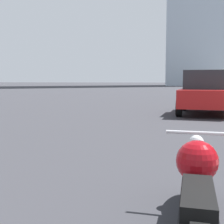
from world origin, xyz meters
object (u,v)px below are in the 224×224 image
at_px(motorcycle, 197,197).
at_px(parked_car_red, 205,93).
at_px(parked_car_green, 212,84).
at_px(parked_car_silver, 212,83).
at_px(parked_car_blue, 210,86).
at_px(parked_car_black, 210,85).

distance_m(motorcycle, parked_car_red, 10.33).
height_order(parked_car_green, parked_car_silver, parked_car_green).
bearing_deg(parked_car_red, parked_car_green, 88.74).
xyz_separation_m(motorcycle, parked_car_silver, (0.06, 55.73, 0.40)).
bearing_deg(motorcycle, parked_car_silver, 86.63).
distance_m(parked_car_green, parked_car_silver, 10.33).
height_order(parked_car_red, parked_car_blue, parked_car_blue).
distance_m(parked_car_red, parked_car_green, 35.08).
relative_size(parked_car_red, parked_car_green, 0.88).
bearing_deg(parked_car_black, parked_car_red, -91.17).
xyz_separation_m(parked_car_blue, parked_car_silver, (0.11, 33.79, -0.09)).
bearing_deg(parked_car_red, parked_car_silver, 88.87).
distance_m(motorcycle, parked_car_blue, 21.94).
bearing_deg(motorcycle, parked_car_green, 86.58).
height_order(parked_car_black, parked_car_silver, parked_car_black).
bearing_deg(parked_car_green, parked_car_blue, -84.47).
bearing_deg(parked_car_blue, parked_car_green, 92.15).
height_order(parked_car_red, parked_car_green, parked_car_green).
relative_size(motorcycle, parked_car_green, 0.58).
relative_size(motorcycle, parked_car_silver, 0.62).
xyz_separation_m(parked_car_red, parked_car_blue, (0.13, 11.61, 0.04)).
bearing_deg(parked_car_green, motorcycle, -84.24).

